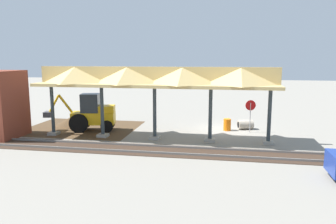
{
  "coord_description": "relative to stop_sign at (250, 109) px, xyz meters",
  "views": [
    {
      "loc": [
        -0.01,
        24.92,
        5.48
      ],
      "look_at": [
        4.05,
        1.91,
        1.6
      ],
      "focal_mm": 35.0,
      "sensor_mm": 36.0,
      "label": 1
    }
  ],
  "objects": [
    {
      "name": "ground_plane",
      "position": [
        1.87,
        -0.41,
        -1.74
      ],
      "size": [
        120.0,
        120.0,
        0.0
      ],
      "primitive_type": "plane",
      "color": "gray"
    },
    {
      "name": "stop_sign",
      "position": [
        0.0,
        0.0,
        0.0
      ],
      "size": [
        0.75,
        0.17,
        2.4
      ],
      "color": "gray",
      "rests_on": "ground"
    },
    {
      "name": "dirt_work_zone",
      "position": [
        12.96,
        0.8,
        -1.73
      ],
      "size": [
        8.59,
        7.0,
        0.01
      ],
      "primitive_type": "cube",
      "color": "#4C3823",
      "rests_on": "ground"
    },
    {
      "name": "rail_tracks",
      "position": [
        1.87,
        5.99,
        -1.71
      ],
      "size": [
        60.0,
        2.58,
        0.15
      ],
      "color": "slate",
      "rests_on": "ground"
    },
    {
      "name": "backhoe",
      "position": [
        11.81,
        1.49,
        -0.47
      ],
      "size": [
        5.36,
        2.28,
        2.82
      ],
      "color": "#EAB214",
      "rests_on": "ground"
    },
    {
      "name": "traffic_barrel",
      "position": [
        1.65,
        -0.32,
        -1.29
      ],
      "size": [
        0.56,
        0.56,
        0.9
      ],
      "primitive_type": "cylinder",
      "color": "orange",
      "rests_on": "ground"
    },
    {
      "name": "dirt_mound",
      "position": [
        14.25,
        0.13,
        -1.74
      ],
      "size": [
        5.39,
        5.39,
        1.36
      ],
      "primitive_type": "cone",
      "color": "#4C3823",
      "rests_on": "ground"
    },
    {
      "name": "platform_canopy",
      "position": [
        6.51,
        3.27,
        2.43
      ],
      "size": [
        16.1,
        3.2,
        4.9
      ],
      "color": "#9E998E",
      "rests_on": "ground"
    },
    {
      "name": "concrete_pipe",
      "position": [
        0.26,
        -0.99,
        -1.37
      ],
      "size": [
        1.3,
        1.04,
        0.74
      ],
      "color": "#9E9384",
      "rests_on": "ground"
    }
  ]
}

